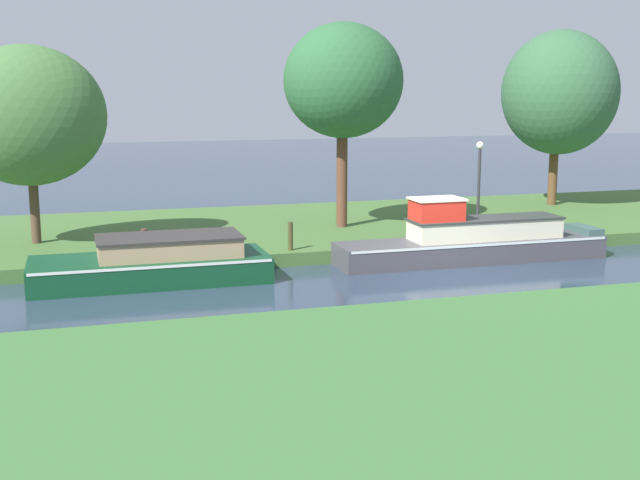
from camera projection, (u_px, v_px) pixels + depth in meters
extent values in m
plane|color=#2B3A4D|center=(448.00, 272.00, 23.35)|extent=(120.00, 120.00, 0.00)
cube|color=#446A31|center=(364.00, 226.00, 29.90)|extent=(72.00, 10.00, 0.40)
cube|color=#48464C|center=(471.00, 250.00, 24.79)|extent=(8.33, 1.60, 0.68)
cube|color=white|center=(471.00, 240.00, 24.74)|extent=(8.16, 1.63, 0.07)
cube|color=beige|center=(485.00, 229.00, 24.81)|extent=(4.61, 1.22, 0.57)
cube|color=#313631|center=(485.00, 219.00, 24.75)|extent=(4.71, 1.28, 0.06)
cube|color=red|center=(437.00, 211.00, 24.24)|extent=(1.40, 1.03, 0.66)
cube|color=beige|center=(437.00, 199.00, 24.17)|extent=(1.50, 1.09, 0.06)
cube|color=#3C5B57|center=(584.00, 229.00, 25.82)|extent=(0.56, 1.35, 0.20)
cube|color=#114325|center=(150.00, 270.00, 22.09)|extent=(6.26, 2.31, 0.69)
cube|color=white|center=(150.00, 258.00, 22.04)|extent=(6.14, 2.34, 0.07)
cube|color=tan|center=(169.00, 247.00, 22.13)|extent=(3.73, 1.76, 0.50)
cube|color=#332F2D|center=(169.00, 237.00, 22.08)|extent=(3.83, 1.85, 0.06)
cylinder|color=brown|center=(34.00, 199.00, 25.35)|extent=(0.29, 0.29, 2.77)
ellipsoid|color=#437039|center=(28.00, 116.00, 24.47)|extent=(4.57, 3.25, 4.17)
cylinder|color=brown|center=(342.00, 170.00, 28.26)|extent=(0.38, 0.38, 3.92)
ellipsoid|color=#2D6136|center=(343.00, 80.00, 27.60)|extent=(4.04, 3.81, 3.84)
cylinder|color=brown|center=(553.00, 166.00, 33.69)|extent=(0.36, 0.36, 3.19)
ellipsoid|color=#34613D|center=(560.00, 93.00, 32.99)|extent=(4.54, 4.75, 4.93)
cylinder|color=#333338|center=(478.00, 193.00, 26.66)|extent=(0.10, 0.10, 2.81)
sphere|color=white|center=(480.00, 145.00, 26.38)|extent=(0.24, 0.24, 0.24)
cylinder|color=#444021|center=(290.00, 236.00, 24.38)|extent=(0.15, 0.15, 0.85)
cylinder|color=#523529|center=(145.00, 244.00, 23.18)|extent=(0.20, 0.20, 0.85)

